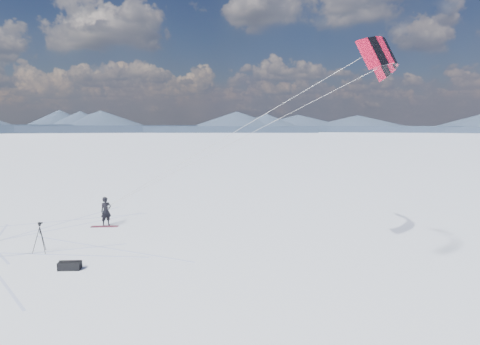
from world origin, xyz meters
The scene contains 9 objects.
ground centered at (0.00, 0.00, 0.00)m, with size 1800.00×1800.00×0.00m, color white.
horizon_hills centered at (0.00, 0.00, 4.08)m, with size 704.00×705.94×9.56m.
snow_tracks centered at (-0.56, -0.72, 0.00)m, with size 17.62×14.39×0.01m.
snowkiter centered at (-0.91, 4.37, 0.00)m, with size 0.66×0.43×1.81m, color black.
snowboard centered at (-0.78, 4.09, 0.02)m, with size 1.64×0.31×0.04m, color maroon.
tripod centered at (0.23, -1.02, 0.98)m, with size 0.67×0.71×1.53m.
gear_bag_a centered at (3.41, -1.99, 0.18)m, with size 1.02×0.85×0.42m.
gear_bag_b centered at (3.14, -1.95, 0.13)m, with size 0.71×0.50×0.29m.
power_kite centered at (14.85, 5.35, 9.14)m, with size 16.85×5.05×8.82m.
Camera 1 is at (17.67, -13.54, 6.28)m, focal length 30.00 mm.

